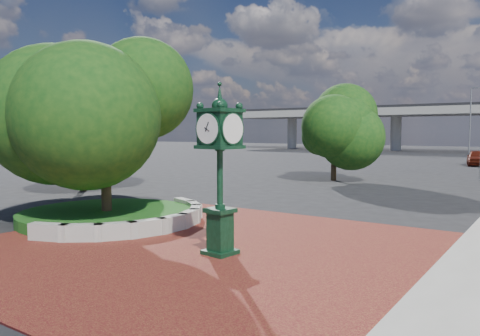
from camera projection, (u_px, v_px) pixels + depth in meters
ground at (217, 240)px, 14.03m from camera, size 200.00×200.00×0.00m
plaza at (196, 246)px, 13.21m from camera, size 12.00×12.00×0.04m
planter_wall at (152, 221)px, 15.54m from camera, size 2.96×6.77×0.54m
grass_bed at (107, 216)px, 16.84m from camera, size 6.10×6.10×0.40m
tree_planter at (105, 118)px, 16.57m from camera, size 5.20×5.20×6.33m
tree_northwest at (81, 115)px, 25.16m from camera, size 5.60×5.60×6.93m
tree_street at (334, 132)px, 30.83m from camera, size 4.40×4.40×5.45m
post_clock at (220, 163)px, 12.05m from camera, size 1.01×1.01×4.43m
parked_car at (477, 158)px, 44.36m from camera, size 2.55×4.69×1.51m
street_lamp_far at (472, 118)px, 50.69m from camera, size 1.79×0.25×7.99m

